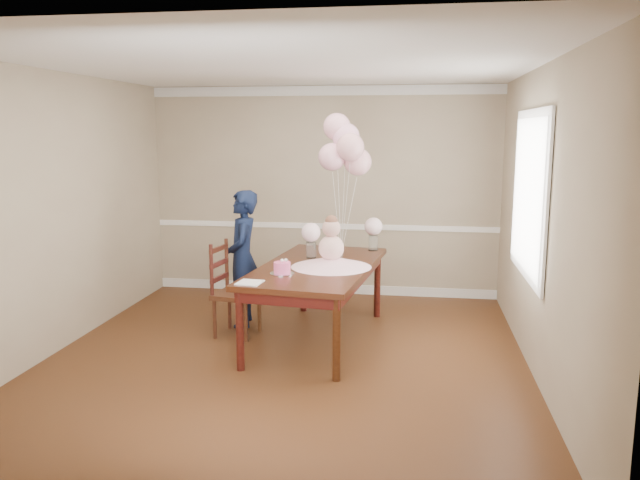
% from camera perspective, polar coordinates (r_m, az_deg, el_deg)
% --- Properties ---
extents(floor, '(4.50, 5.00, 0.00)m').
position_cam_1_polar(floor, '(6.01, -3.22, -10.84)').
color(floor, '#381D0E').
rests_on(floor, ground).
extents(ceiling, '(4.50, 5.00, 0.02)m').
position_cam_1_polar(ceiling, '(5.65, -3.50, 15.70)').
color(ceiling, white).
rests_on(ceiling, wall_back).
extents(wall_back, '(4.50, 0.02, 2.70)m').
position_cam_1_polar(wall_back, '(8.12, 0.31, 4.44)').
color(wall_back, gray).
rests_on(wall_back, floor).
extents(wall_front, '(4.50, 0.02, 2.70)m').
position_cam_1_polar(wall_front, '(3.31, -12.35, -4.01)').
color(wall_front, gray).
rests_on(wall_front, floor).
extents(wall_left, '(0.02, 5.00, 2.70)m').
position_cam_1_polar(wall_left, '(6.52, -23.10, 2.26)').
color(wall_left, gray).
rests_on(wall_left, floor).
extents(wall_right, '(0.02, 5.00, 2.70)m').
position_cam_1_polar(wall_right, '(5.66, 19.56, 1.41)').
color(wall_right, gray).
rests_on(wall_right, floor).
extents(chair_rail_trim, '(4.50, 0.02, 0.07)m').
position_cam_1_polar(chair_rail_trim, '(8.17, 0.29, 1.28)').
color(chair_rail_trim, white).
rests_on(chair_rail_trim, wall_back).
extents(crown_molding, '(4.50, 0.02, 0.12)m').
position_cam_1_polar(crown_molding, '(8.09, 0.30, 13.49)').
color(crown_molding, silver).
rests_on(crown_molding, wall_back).
extents(baseboard_trim, '(4.50, 0.02, 0.12)m').
position_cam_1_polar(baseboard_trim, '(8.33, 0.29, -4.43)').
color(baseboard_trim, white).
rests_on(baseboard_trim, floor).
extents(window_frame, '(0.02, 1.66, 1.56)m').
position_cam_1_polar(window_frame, '(6.12, 18.60, 3.97)').
color(window_frame, white).
rests_on(window_frame, wall_right).
extents(window_blinds, '(0.01, 1.50, 1.40)m').
position_cam_1_polar(window_blinds, '(6.11, 18.43, 3.97)').
color(window_blinds, white).
rests_on(window_blinds, wall_right).
extents(dining_table_top, '(1.31, 2.23, 0.05)m').
position_cam_1_polar(dining_table_top, '(6.32, -0.25, -2.51)').
color(dining_table_top, black).
rests_on(dining_table_top, table_leg_fl).
extents(table_apron, '(1.19, 2.11, 0.11)m').
position_cam_1_polar(table_apron, '(6.33, -0.25, -3.22)').
color(table_apron, black).
rests_on(table_apron, table_leg_fl).
extents(table_leg_fl, '(0.08, 0.08, 0.74)m').
position_cam_1_polar(table_leg_fl, '(5.68, -7.33, -8.22)').
color(table_leg_fl, black).
rests_on(table_leg_fl, floor).
extents(table_leg_fr, '(0.08, 0.08, 0.74)m').
position_cam_1_polar(table_leg_fr, '(5.41, 1.52, -9.08)').
color(table_leg_fr, black).
rests_on(table_leg_fr, floor).
extents(table_leg_bl, '(0.08, 0.08, 0.74)m').
position_cam_1_polar(table_leg_bl, '(7.44, -1.52, -3.73)').
color(table_leg_bl, black).
rests_on(table_leg_bl, floor).
extents(table_leg_br, '(0.08, 0.08, 0.74)m').
position_cam_1_polar(table_leg_br, '(7.24, 5.26, -4.17)').
color(table_leg_br, black).
rests_on(table_leg_br, floor).
extents(baby_skirt, '(0.90, 0.90, 0.11)m').
position_cam_1_polar(baby_skirt, '(6.21, 1.03, -1.98)').
color(baby_skirt, '#FDBAD1').
rests_on(baby_skirt, dining_table_top).
extents(baby_torso, '(0.25, 0.25, 0.25)m').
position_cam_1_polar(baby_torso, '(6.18, 1.04, -0.73)').
color(baby_torso, pink).
rests_on(baby_torso, baby_skirt).
extents(baby_head, '(0.18, 0.18, 0.18)m').
position_cam_1_polar(baby_head, '(6.15, 1.04, 1.11)').
color(baby_head, '#CF9C8F').
rests_on(baby_head, baby_torso).
extents(baby_hair, '(0.13, 0.13, 0.13)m').
position_cam_1_polar(baby_hair, '(6.14, 1.04, 1.70)').
color(baby_hair, brown).
rests_on(baby_hair, baby_head).
extents(cake_platter, '(0.26, 0.26, 0.01)m').
position_cam_1_polar(cake_platter, '(5.93, -3.48, -3.06)').
color(cake_platter, silver).
rests_on(cake_platter, dining_table_top).
extents(birthday_cake, '(0.18, 0.18, 0.11)m').
position_cam_1_polar(birthday_cake, '(5.92, -3.48, -2.52)').
color(birthday_cake, '#F44D93').
rests_on(birthday_cake, cake_platter).
extents(cake_flower_a, '(0.03, 0.03, 0.03)m').
position_cam_1_polar(cake_flower_a, '(5.90, -3.49, -1.87)').
color(cake_flower_a, white).
rests_on(cake_flower_a, birthday_cake).
extents(cake_flower_b, '(0.03, 0.03, 0.03)m').
position_cam_1_polar(cake_flower_b, '(5.91, -3.13, -1.85)').
color(cake_flower_b, silver).
rests_on(cake_flower_b, birthday_cake).
extents(rose_vase_near, '(0.12, 0.12, 0.17)m').
position_cam_1_polar(rose_vase_near, '(6.64, -0.83, -0.92)').
color(rose_vase_near, silver).
rests_on(rose_vase_near, dining_table_top).
extents(roses_near, '(0.20, 0.20, 0.20)m').
position_cam_1_polar(roses_near, '(6.60, -0.83, 0.71)').
color(roses_near, '#FFD5DF').
rests_on(roses_near, rose_vase_near).
extents(rose_vase_far, '(0.12, 0.12, 0.17)m').
position_cam_1_polar(rose_vase_far, '(7.07, 4.88, -0.28)').
color(rose_vase_far, white).
rests_on(rose_vase_far, dining_table_top).
extents(roses_far, '(0.20, 0.20, 0.20)m').
position_cam_1_polar(roses_far, '(7.04, 4.91, 1.25)').
color(roses_far, '#FFD5DC').
rests_on(roses_far, rose_vase_far).
extents(napkin, '(0.24, 0.24, 0.01)m').
position_cam_1_polar(napkin, '(5.60, -6.44, -3.89)').
color(napkin, white).
rests_on(napkin, dining_table_top).
extents(balloon_weight, '(0.05, 0.05, 0.02)m').
position_cam_1_polar(balloon_weight, '(6.84, 1.93, -1.24)').
color(balloon_weight, silver).
rests_on(balloon_weight, dining_table_top).
extents(balloon_a, '(0.30, 0.30, 0.30)m').
position_cam_1_polar(balloon_a, '(6.74, 1.10, 7.60)').
color(balloon_a, '#F9B0C9').
rests_on(balloon_a, balloon_ribbon_a).
extents(balloon_b, '(0.30, 0.30, 0.30)m').
position_cam_1_polar(balloon_b, '(6.63, 2.78, 8.47)').
color(balloon_b, '#EFA9B6').
rests_on(balloon_b, balloon_ribbon_b).
extents(balloon_c, '(0.30, 0.30, 0.30)m').
position_cam_1_polar(balloon_c, '(6.80, 2.38, 9.41)').
color(balloon_c, '#FFB4DB').
rests_on(balloon_c, balloon_ribbon_c).
extents(balloon_d, '(0.30, 0.30, 0.30)m').
position_cam_1_polar(balloon_d, '(6.85, 1.55, 10.30)').
color(balloon_d, '#FBB2CA').
rests_on(balloon_d, balloon_ribbon_d).
extents(balloon_e, '(0.30, 0.30, 0.30)m').
position_cam_1_polar(balloon_e, '(6.76, 3.47, 7.15)').
color(balloon_e, '#F2ACB9').
rests_on(balloon_e, balloon_ribbon_e).
extents(balloon_ribbon_a, '(0.10, 0.02, 0.89)m').
position_cam_1_polar(balloon_ribbon_a, '(6.78, 1.52, 2.48)').
color(balloon_ribbon_a, white).
rests_on(balloon_ribbon_a, balloon_weight).
extents(balloon_ribbon_b, '(0.10, 0.07, 0.99)m').
position_cam_1_polar(balloon_ribbon_b, '(6.72, 2.34, 2.87)').
color(balloon_ribbon_b, silver).
rests_on(balloon_ribbon_b, balloon_weight).
extents(balloon_ribbon_c, '(0.04, 0.10, 1.10)m').
position_cam_1_polar(balloon_ribbon_c, '(6.80, 2.15, 3.41)').
color(balloon_ribbon_c, silver).
rests_on(balloon_ribbon_c, balloon_weight).
extents(balloon_ribbon_d, '(0.08, 0.12, 1.20)m').
position_cam_1_polar(balloon_ribbon_d, '(6.82, 1.74, 3.87)').
color(balloon_ribbon_d, white).
rests_on(balloon_ribbon_d, balloon_weight).
extents(balloon_ribbon_e, '(0.16, 0.06, 0.82)m').
position_cam_1_polar(balloon_ribbon_e, '(6.79, 2.69, 2.27)').
color(balloon_ribbon_e, white).
rests_on(balloon_ribbon_e, balloon_weight).
extents(dining_chair_seat, '(0.49, 0.49, 0.05)m').
position_cam_1_polar(dining_chair_seat, '(6.61, -7.61, -4.97)').
color(dining_chair_seat, '#351A0E').
rests_on(dining_chair_seat, chair_leg_fl).
extents(chair_leg_fl, '(0.04, 0.04, 0.42)m').
position_cam_1_polar(chair_leg_fl, '(6.60, -9.61, -7.13)').
color(chair_leg_fl, '#34180E').
rests_on(chair_leg_fl, floor).
extents(chair_leg_fr, '(0.04, 0.04, 0.42)m').
position_cam_1_polar(chair_leg_fr, '(6.45, -6.80, -7.46)').
color(chair_leg_fr, '#3A1D10').
rests_on(chair_leg_fr, floor).
extents(chair_leg_bl, '(0.04, 0.04, 0.42)m').
position_cam_1_polar(chair_leg_bl, '(6.90, -8.27, -6.33)').
color(chair_leg_bl, '#3B1910').
rests_on(chair_leg_bl, floor).
extents(chair_leg_br, '(0.04, 0.04, 0.42)m').
position_cam_1_polar(chair_leg_br, '(6.76, -5.57, -6.62)').
color(chair_leg_br, '#3E2111').
rests_on(chair_leg_br, floor).
extents(chair_back_post_l, '(0.04, 0.04, 0.55)m').
position_cam_1_polar(chair_back_post_l, '(6.48, -9.89, -2.77)').
color(chair_back_post_l, '#33110E').
rests_on(chair_back_post_l, dining_chair_seat).
extents(chair_back_post_r, '(0.04, 0.04, 0.55)m').
position_cam_1_polar(chair_back_post_r, '(6.78, -8.53, -2.15)').
color(chair_back_post_r, '#3B1A10').
rests_on(chair_back_post_r, dining_chair_seat).
extents(chair_slat_low, '(0.09, 0.39, 0.05)m').
position_cam_1_polar(chair_slat_low, '(6.65, -9.17, -3.44)').
color(chair_slat_low, '#39120F').
rests_on(chair_slat_low, dining_chair_seat).
extents(chair_slat_mid, '(0.09, 0.39, 0.05)m').
position_cam_1_polar(chair_slat_mid, '(6.62, -9.21, -2.13)').
color(chair_slat_mid, '#3C1310').
rests_on(chair_slat_mid, dining_chair_seat).
extents(chair_slat_top, '(0.09, 0.39, 0.05)m').
position_cam_1_polar(chair_slat_top, '(6.59, -9.24, -0.80)').
color(chair_slat_top, '#38180F').
rests_on(chair_slat_top, dining_chair_seat).
extents(woman, '(0.48, 0.61, 1.50)m').
position_cam_1_polar(woman, '(6.89, -7.07, -1.70)').
color(woman, black).
rests_on(woman, floor).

